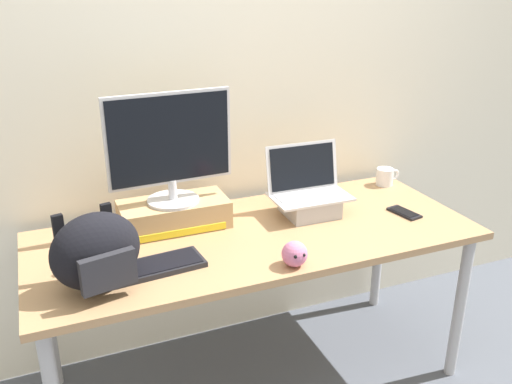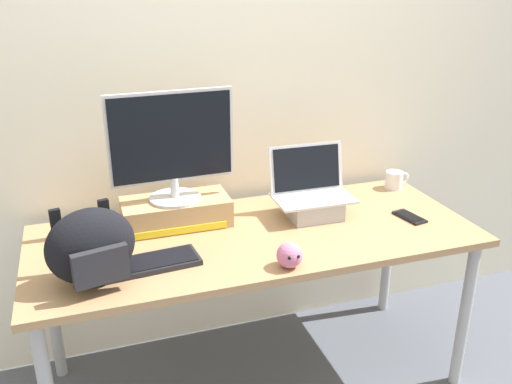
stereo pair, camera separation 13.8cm
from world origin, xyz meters
name	(u,v)px [view 1 (the left image)]	position (x,y,z in m)	size (l,w,h in m)	color
ground_plane	(256,377)	(0.00, 0.00, 0.00)	(20.00, 20.00, 0.00)	#515660
back_wall	(216,77)	(0.00, 0.47, 1.30)	(7.00, 0.10, 2.60)	silver
desk	(256,248)	(0.00, 0.00, 0.67)	(1.81, 0.74, 0.74)	#A87F56
toner_box_yellow	(174,214)	(-0.29, 0.18, 0.80)	(0.45, 0.22, 0.11)	tan
desktop_monitor	(170,147)	(-0.29, 0.18, 1.09)	(0.51, 0.21, 0.45)	silver
open_laptop	(309,199)	(0.29, 0.09, 0.81)	(0.34, 0.22, 0.30)	#ADADB2
external_keyboard	(147,268)	(-0.48, -0.14, 0.75)	(0.42, 0.18, 0.02)	black
messenger_backpack	(96,252)	(-0.65, -0.18, 0.87)	(0.34, 0.27, 0.27)	black
coffee_mug	(385,177)	(0.81, 0.26, 0.78)	(0.13, 0.08, 0.09)	silver
cell_phone	(404,213)	(0.68, -0.07, 0.75)	(0.09, 0.16, 0.01)	black
plush_toy	(295,254)	(0.03, -0.31, 0.79)	(0.10, 0.10, 0.10)	#CC7099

